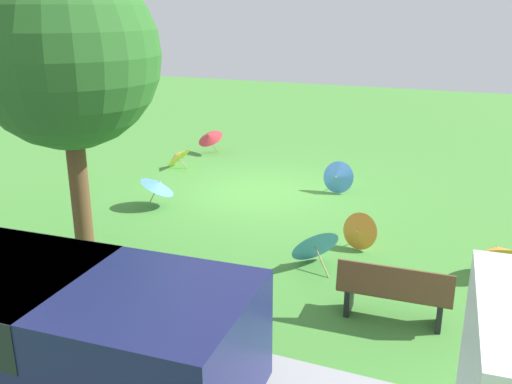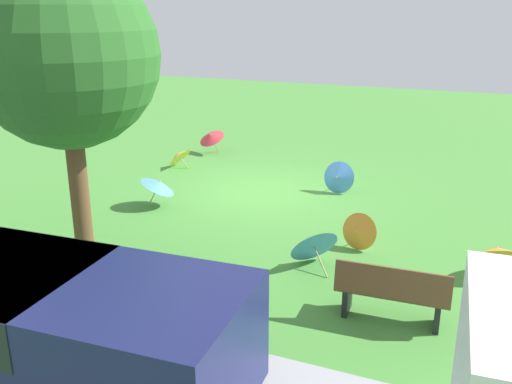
# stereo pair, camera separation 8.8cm
# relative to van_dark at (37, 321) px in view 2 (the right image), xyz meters

# --- Properties ---
(ground) EXTENTS (40.00, 40.00, 0.00)m
(ground) POSITION_rel_van_dark_xyz_m (0.49, -7.87, -0.91)
(ground) COLOR #478C38
(road_strip) EXTENTS (40.00, 3.58, 0.01)m
(road_strip) POSITION_rel_van_dark_xyz_m (0.49, 0.11, -0.91)
(road_strip) COLOR #9E9EA3
(road_strip) RESTS_ON ground
(van_dark) EXTENTS (4.70, 2.34, 1.53)m
(van_dark) POSITION_rel_van_dark_xyz_m (0.00, 0.00, 0.00)
(van_dark) COLOR #191E4C
(van_dark) RESTS_ON ground
(park_bench) EXTENTS (1.62, 0.55, 0.90)m
(park_bench) POSITION_rel_van_dark_xyz_m (-3.49, -3.10, -0.45)
(park_bench) COLOR brown
(park_bench) RESTS_ON ground
(shade_tree) EXTENTS (3.10, 3.10, 5.12)m
(shade_tree) POSITION_rel_van_dark_xyz_m (2.05, -3.25, 2.63)
(shade_tree) COLOR brown
(shade_tree) RESTS_ON ground
(parasol_blue_0) EXTENTS (1.07, 1.07, 0.81)m
(parasol_blue_0) POSITION_rel_van_dark_xyz_m (-1.88, -4.46, -0.50)
(parasol_blue_0) COLOR tan
(parasol_blue_0) RESTS_ON ground
(parasol_red_0) EXTENTS (1.01, 1.00, 0.80)m
(parasol_red_0) POSITION_rel_van_dark_xyz_m (3.36, -10.79, -0.37)
(parasol_red_0) COLOR tan
(parasol_red_0) RESTS_ON ground
(parasol_orange_0) EXTENTS (0.74, 0.70, 0.71)m
(parasol_orange_0) POSITION_rel_van_dark_xyz_m (-2.46, -5.43, -0.56)
(parasol_orange_0) COLOR tan
(parasol_orange_0) RESTS_ON ground
(parasol_yellow_0) EXTENTS (0.71, 0.79, 0.66)m
(parasol_yellow_0) POSITION_rel_van_dark_xyz_m (3.49, -9.03, -0.57)
(parasol_yellow_0) COLOR tan
(parasol_yellow_0) RESTS_ON ground
(parasol_blue_1) EXTENTS (0.82, 0.73, 0.79)m
(parasol_blue_1) POSITION_rel_van_dark_xyz_m (-1.23, -8.54, -0.51)
(parasol_blue_1) COLOR tan
(parasol_blue_1) RESTS_ON ground
(parasol_blue_2) EXTENTS (1.03, 1.04, 0.77)m
(parasol_blue_2) POSITION_rel_van_dark_xyz_m (2.22, -6.03, -0.39)
(parasol_blue_2) COLOR tan
(parasol_blue_2) RESTS_ON ground
(parasol_orange_1) EXTENTS (0.93, 0.89, 0.72)m
(parasol_orange_1) POSITION_rel_van_dark_xyz_m (-4.83, -5.24, -0.46)
(parasol_orange_1) COLOR tan
(parasol_orange_1) RESTS_ON ground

